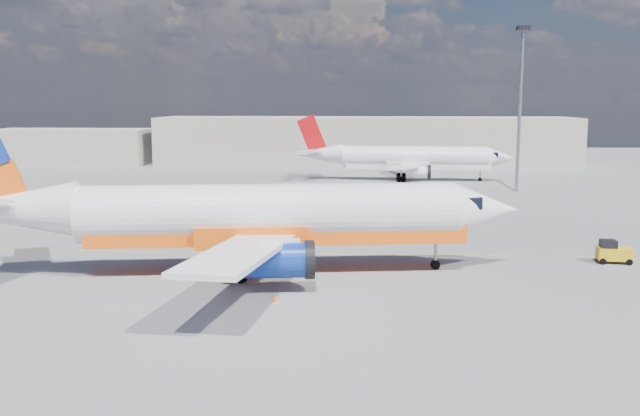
# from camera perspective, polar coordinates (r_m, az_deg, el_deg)

# --- Properties ---
(ground) EXTENTS (240.00, 240.00, 0.00)m
(ground) POSITION_cam_1_polar(r_m,az_deg,el_deg) (48.70, -1.90, -4.41)
(ground) COLOR #57575C
(ground) RESTS_ON ground
(taxi_line) EXTENTS (70.00, 0.15, 0.01)m
(taxi_line) POSITION_cam_1_polar(r_m,az_deg,el_deg) (51.61, -1.60, -3.65)
(taxi_line) COLOR gold
(taxi_line) RESTS_ON ground
(terminal_main) EXTENTS (70.00, 14.00, 8.00)m
(terminal_main) POSITION_cam_1_polar(r_m,az_deg,el_deg) (122.43, 3.65, 5.39)
(terminal_main) COLOR #B5AD9C
(terminal_main) RESTS_ON ground
(terminal_annex) EXTENTS (26.00, 10.00, 6.00)m
(terminal_annex) POSITION_cam_1_polar(r_m,az_deg,el_deg) (129.30, -19.18, 4.66)
(terminal_annex) COLOR #B5AD9C
(terminal_annex) RESTS_ON ground
(main_jet) EXTENTS (36.25, 28.38, 10.97)m
(main_jet) POSITION_cam_1_polar(r_m,az_deg,el_deg) (45.54, -5.51, -0.68)
(main_jet) COLOR white
(main_jet) RESTS_ON ground
(second_jet) EXTENTS (29.63, 23.40, 8.98)m
(second_jet) POSITION_cam_1_polar(r_m,az_deg,el_deg) (98.49, 7.04, 3.95)
(second_jet) COLOR white
(second_jet) RESTS_ON ground
(gse_tug) EXTENTS (2.31, 1.53, 1.58)m
(gse_tug) POSITION_cam_1_polar(r_m,az_deg,el_deg) (52.47, 22.40, -3.28)
(gse_tug) COLOR black
(gse_tug) RESTS_ON ground
(traffic_cone) EXTENTS (0.37, 0.37, 0.52)m
(traffic_cone) POSITION_cam_1_polar(r_m,az_deg,el_deg) (39.33, -3.58, -7.24)
(traffic_cone) COLOR white
(traffic_cone) RESTS_ON ground
(floodlight_mast) EXTENTS (1.42, 1.42, 19.49)m
(floodlight_mast) POSITION_cam_1_polar(r_m,az_deg,el_deg) (88.46, 15.74, 8.79)
(floodlight_mast) COLOR gray
(floodlight_mast) RESTS_ON ground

